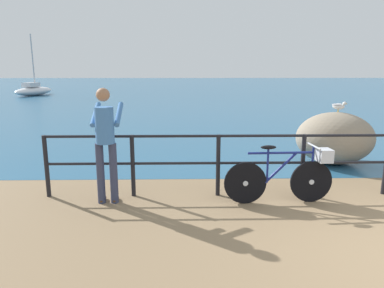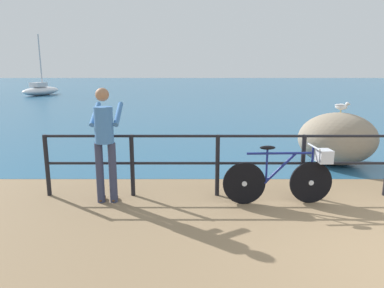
% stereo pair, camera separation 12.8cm
% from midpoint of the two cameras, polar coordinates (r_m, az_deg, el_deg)
% --- Properties ---
extents(ground_plane, '(120.00, 120.00, 0.10)m').
position_cam_midpoint_polar(ground_plane, '(23.54, 5.07, 6.90)').
color(ground_plane, '#846B4C').
extents(sea_surface, '(120.00, 90.00, 0.01)m').
position_cam_midpoint_polar(sea_surface, '(51.42, 1.66, 9.75)').
color(sea_surface, '#285B7F').
rests_on(sea_surface, ground_plane).
extents(promenade_railing, '(9.80, 0.07, 1.02)m').
position_cam_midpoint_polar(promenade_railing, '(6.18, 23.33, -1.99)').
color(promenade_railing, black).
rests_on(promenade_railing, ground_plane).
extents(bicycle, '(1.70, 0.48, 0.92)m').
position_cam_midpoint_polar(bicycle, '(5.56, 14.91, -4.76)').
color(bicycle, black).
rests_on(bicycle, ground_plane).
extents(person_at_railing, '(0.45, 0.64, 1.78)m').
position_cam_midpoint_polar(person_at_railing, '(5.43, -14.67, 0.59)').
color(person_at_railing, '#333851').
rests_on(person_at_railing, ground_plane).
extents(breakwater_boulder_main, '(1.68, 1.43, 1.14)m').
position_cam_midpoint_polar(breakwater_boulder_main, '(8.22, 22.00, 0.90)').
color(breakwater_boulder_main, gray).
rests_on(breakwater_boulder_main, ground).
extents(seagull, '(0.29, 0.28, 0.23)m').
position_cam_midpoint_polar(seagull, '(8.16, 22.55, 5.83)').
color(seagull, gold).
rests_on(seagull, breakwater_boulder_main).
extents(sailboat, '(2.25, 4.58, 4.90)m').
position_cam_midpoint_polar(sailboat, '(31.65, -24.68, 8.02)').
color(sailboat, white).
rests_on(sailboat, sea_surface).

